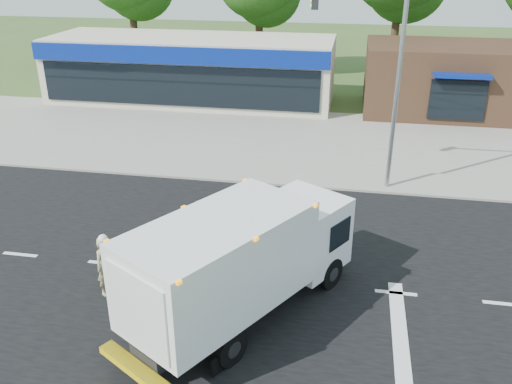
% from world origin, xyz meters
% --- Properties ---
extents(ground, '(120.00, 120.00, 0.00)m').
position_xyz_m(ground, '(0.00, 0.00, 0.00)').
color(ground, '#385123').
rests_on(ground, ground).
extents(road_asphalt, '(60.00, 14.00, 0.02)m').
position_xyz_m(road_asphalt, '(0.00, 0.00, 0.00)').
color(road_asphalt, black).
rests_on(road_asphalt, ground).
extents(sidewalk, '(60.00, 2.40, 0.12)m').
position_xyz_m(sidewalk, '(0.00, 8.20, 0.06)').
color(sidewalk, gray).
rests_on(sidewalk, ground).
extents(parking_apron, '(60.00, 9.00, 0.02)m').
position_xyz_m(parking_apron, '(0.00, 14.00, 0.01)').
color(parking_apron, gray).
rests_on(parking_apron, ground).
extents(lane_markings, '(55.20, 7.00, 0.01)m').
position_xyz_m(lane_markings, '(1.35, -1.35, 0.02)').
color(lane_markings, silver).
rests_on(lane_markings, road_asphalt).
extents(ems_box_truck, '(5.74, 7.49, 3.27)m').
position_xyz_m(ems_box_truck, '(-1.19, -1.88, 1.88)').
color(ems_box_truck, black).
rests_on(ems_box_truck, ground).
extents(emergency_worker, '(0.71, 0.79, 1.93)m').
position_xyz_m(emergency_worker, '(-5.22, -1.46, 0.94)').
color(emergency_worker, tan).
rests_on(emergency_worker, ground).
extents(retail_strip_mall, '(18.00, 6.20, 4.00)m').
position_xyz_m(retail_strip_mall, '(-9.00, 19.93, 2.01)').
color(retail_strip_mall, beige).
rests_on(retail_strip_mall, ground).
extents(brown_storefront, '(10.00, 6.70, 4.00)m').
position_xyz_m(brown_storefront, '(7.00, 19.98, 2.00)').
color(brown_storefront, '#382316').
rests_on(brown_storefront, ground).
extents(traffic_signal_pole, '(3.51, 0.25, 8.00)m').
position_xyz_m(traffic_signal_pole, '(2.35, 7.60, 4.92)').
color(traffic_signal_pole, gray).
rests_on(traffic_signal_pole, ground).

